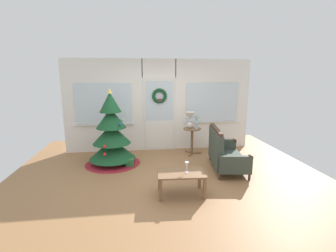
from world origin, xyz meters
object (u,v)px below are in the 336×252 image
Objects in this scene: gift_box at (130,163)px; side_table at (192,136)px; coffee_table at (181,176)px; christmas_tree at (112,138)px; flower_vase at (196,124)px; settee_sofa at (224,153)px; table_lamp at (190,118)px; wine_glass at (187,165)px.

side_table is at bearing 24.05° from gift_box.
coffee_table is 1.80m from gift_box.
flower_vase is at bearing 10.95° from christmas_tree.
side_table is (2.07, 0.48, -0.14)m from christmas_tree.
settee_sofa is 3.29× the size of table_lamp.
coffee_table reaches higher than gift_box.
side_table is 3.66× the size of wine_glass.
christmas_tree is 2.25m from coffee_table.
christmas_tree is at bearing -166.95° from side_table.
table_lamp is at bearing 146.31° from side_table.
settee_sofa is 1.45m from table_lamp.
coffee_table is 0.23m from wine_glass.
table_lamp is (2.01, 0.52, 0.36)m from christmas_tree.
side_table is at bearing 74.83° from wine_glass.
table_lamp reaches higher than side_table.
christmas_tree is 2.13m from side_table.
table_lamp is at bearing 76.49° from wine_glass.
flower_vase is (0.10, -0.06, 0.32)m from side_table.
side_table is 2.04× the size of flower_vase.
settee_sofa is 1.56m from wine_glass.
christmas_tree reaches higher than side_table.
gift_box is (-1.76, -0.68, -0.74)m from flower_vase.
table_lamp is 2.26× the size of wine_glass.
gift_box is at bearing 122.18° from coffee_table.
flower_vase is at bearing 72.05° from wine_glass.
settee_sofa is 4.13× the size of flower_vase.
flower_vase reaches higher than side_table.
flower_vase is at bearing -32.01° from table_lamp.
christmas_tree is 9.33× the size of wine_glass.
table_lamp reaches higher than gift_box.
coffee_table is (1.36, -1.77, -0.28)m from christmas_tree.
gift_box is (-2.13, 0.41, -0.28)m from settee_sofa.
coffee_table is (-1.18, -1.09, -0.02)m from settee_sofa.
wine_glass is (1.46, -1.78, -0.08)m from christmas_tree.
side_table is 1.62× the size of table_lamp.
flower_vase is at bearing -30.96° from side_table.
settee_sofa is (2.55, -0.67, -0.27)m from christmas_tree.
side_table is 2.36m from coffee_table.
wine_glass is (-0.61, -2.26, 0.06)m from side_table.
flower_vase reaches higher than gift_box.
side_table is 0.35m from flower_vase.
side_table is at bearing 13.05° from christmas_tree.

